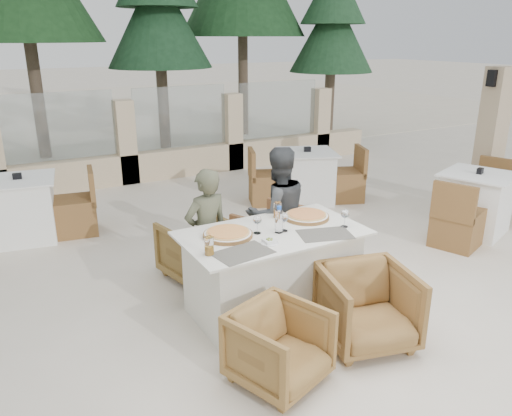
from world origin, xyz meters
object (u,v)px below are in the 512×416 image
diner_left (207,234)px  bg_table_b (306,177)px  beer_glass_left (209,246)px  armchair_near_left (279,347)px  pizza_left (228,233)px  pizza_right (307,216)px  bg_table_c (475,203)px  wine_glass_corner (345,217)px  beer_glass_right (277,210)px  olive_dish (270,241)px  armchair_far_left (198,249)px  armchair_near_right (367,307)px  dining_table (272,272)px  water_bottle (279,219)px  armchair_far_right (276,239)px  diner_right (277,214)px  wine_glass_centre (257,223)px  wine_glass_near (284,221)px  bg_table_a (22,209)px

diner_left → bg_table_b: bearing=-150.8°
beer_glass_left → armchair_near_left: (0.21, -0.71, -0.56)m
pizza_left → diner_left: diner_left is taller
pizza_right → bg_table_c: bearing=5.8°
wine_glass_corner → beer_glass_left: 1.30m
beer_glass_right → bg_table_b: 2.93m
wine_glass_corner → olive_dish: 0.78m
armchair_far_left → olive_dish: bearing=85.8°
wine_glass_corner → beer_glass_left: size_ratio=1.25×
beer_glass_right → diner_left: 0.70m
olive_dish → armchair_near_right: 0.95m
armchair_near_right → olive_dish: bearing=147.3°
pizza_right → beer_glass_right: beer_glass_right is taller
dining_table → beer_glass_right: beer_glass_right is taller
water_bottle → beer_glass_left: water_bottle is taller
beer_glass_right → olive_dish: beer_glass_right is taller
olive_dish → armchair_far_right: (0.64, 0.94, -0.46)m
diner_right → water_bottle: bearing=65.5°
pizza_right → wine_glass_centre: bearing=-169.8°
wine_glass_centre → armchair_far_left: bearing=101.4°
armchair_near_right → armchair_far_right: bearing=101.3°
water_bottle → wine_glass_near: size_ratio=1.31×
beer_glass_right → armchair_far_right: size_ratio=0.20×
pizza_right → diner_left: (-0.84, 0.42, -0.17)m
bg_table_b → wine_glass_near: bearing=-106.6°
wine_glass_centre → bg_table_b: bearing=47.9°
diner_left → diner_right: diner_right is taller
armchair_far_right → wine_glass_corner: bearing=74.0°
wine_glass_centre → beer_glass_right: size_ratio=1.25×
bg_table_a → bg_table_c: same height
wine_glass_corner → olive_dish: bearing=179.7°
wine_glass_near → diner_right: size_ratio=0.13×
diner_right → bg_table_a: (-2.19, 2.37, -0.30)m
dining_table → olive_dish: olive_dish is taller
dining_table → water_bottle: water_bottle is taller
bg_table_a → beer_glass_left: bearing=-61.2°
olive_dish → bg_table_a: size_ratio=0.07×
dining_table → wine_glass_corner: 0.81m
armchair_near_right → bg_table_c: bg_table_c is taller
dining_table → wine_glass_centre: 0.50m
armchair_far_right → diner_left: 0.94m
wine_glass_near → armchair_far_right: bearing=63.0°
wine_glass_centre → beer_glass_left: wine_glass_centre is taller
beer_glass_left → wine_glass_centre: bearing=20.8°
armchair_far_left → diner_left: 0.52m
diner_left → wine_glass_near: bearing=120.2°
wine_glass_centre → armchair_near_right: (0.55, -0.84, -0.54)m
pizza_left → armchair_near_left: (-0.08, -0.97, -0.51)m
olive_dish → armchair_far_right: olive_dish is taller
wine_glass_corner → beer_glass_right: (-0.39, 0.50, -0.02)m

